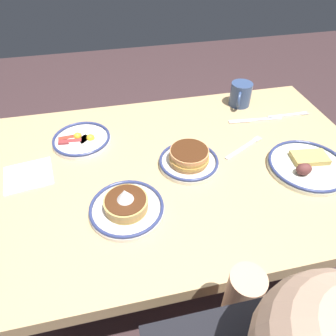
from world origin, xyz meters
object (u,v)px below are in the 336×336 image
plate_center_pancakes (82,140)px  fork_far (288,115)px  plate_far_companion (126,206)px  paper_napkin (28,175)px  butter_knife (255,120)px  coffee_mug (241,94)px  plate_far_side (307,165)px  fork_near (244,148)px  plate_near_main (189,159)px

plate_center_pancakes → fork_far: plate_center_pancakes is taller
plate_far_companion → paper_napkin: size_ratio=1.45×
paper_napkin → butter_knife: (-0.86, -0.14, 0.00)m
plate_center_pancakes → coffee_mug: 0.68m
plate_center_pancakes → butter_knife: (-0.69, 0.00, -0.01)m
plate_far_companion → plate_far_side: plate_far_companion is taller
coffee_mug → fork_near: bearing=71.2°
paper_napkin → fork_near: 0.75m
fork_far → butter_knife: same height
fork_near → fork_far: bearing=-148.7°
plate_center_pancakes → plate_far_side: 0.80m
plate_far_side → fork_near: bearing=-42.6°
fork_near → fork_far: same height
plate_center_pancakes → plate_far_side: (-0.73, 0.31, 0.00)m
plate_near_main → butter_knife: 0.39m
plate_near_main → plate_center_pancakes: size_ratio=0.96×
plate_far_side → fork_far: 0.33m
coffee_mug → plate_near_main: bearing=46.2°
paper_napkin → fork_near: (-0.75, 0.02, 0.00)m
fork_near → butter_knife: (-0.12, -0.16, -0.00)m
coffee_mug → butter_knife: (-0.02, 0.13, -0.05)m
plate_far_companion → fork_far: 0.80m
butter_knife → plate_far_side: bearing=98.4°
plate_near_main → plate_center_pancakes: plate_near_main is taller
plate_far_side → paper_napkin: size_ratio=1.75×
paper_napkin → plate_far_companion: bearing=143.8°
coffee_mug → butter_knife: coffee_mug is taller
fork_far → paper_napkin: bearing=8.1°
plate_near_main → plate_far_companion: bearing=34.7°
plate_far_side → fork_near: (0.16, -0.15, -0.01)m
plate_center_pancakes → coffee_mug: size_ratio=1.84×
plate_far_side → butter_knife: size_ratio=1.18×
plate_far_companion → plate_far_side: 0.61m
plate_near_main → plate_far_companion: plate_far_companion is taller
plate_far_side → fork_near: 0.22m
fork_near → paper_napkin: bearing=-1.3°
coffee_mug → fork_far: size_ratio=0.64×
fork_near → butter_knife: bearing=-126.2°
fork_far → butter_knife: 0.15m
plate_center_pancakes → fork_near: 0.60m
plate_near_main → plate_far_side: bearing=164.5°
coffee_mug → fork_far: (-0.17, 0.13, -0.05)m
fork_far → plate_near_main: bearing=22.8°
coffee_mug → paper_napkin: 0.89m
plate_far_side → butter_knife: 0.31m
plate_far_companion → fork_far: size_ratio=1.21×
coffee_mug → butter_knife: bearing=97.6°
butter_knife → plate_near_main: bearing=30.9°
plate_far_side → paper_napkin: plate_far_side is taller
plate_far_companion → butter_knife: 0.67m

